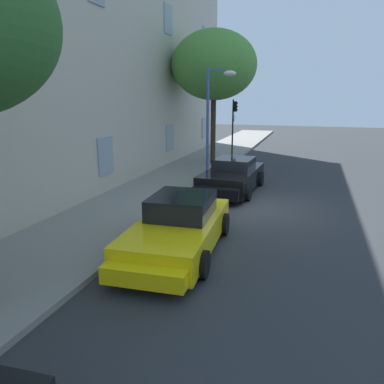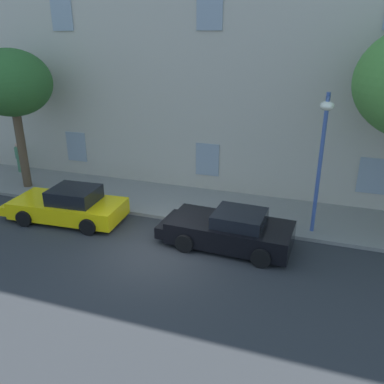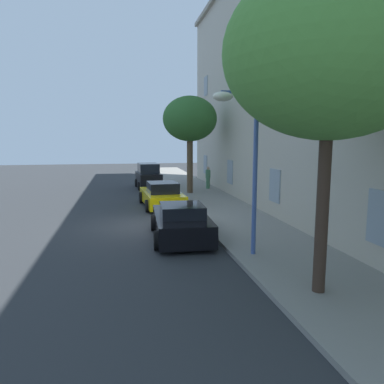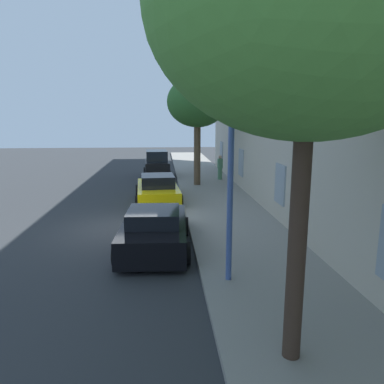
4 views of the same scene
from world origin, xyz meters
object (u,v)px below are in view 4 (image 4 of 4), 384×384
(pedestrian_admiring, at_px, (220,167))
(tree_midblock, at_px, (197,103))
(sportscar_yellow_flank, at_px, (155,229))
(sportscar_red_lead, at_px, (157,190))
(street_lamp, at_px, (212,133))
(hatchback_parked, at_px, (157,166))
(tree_near_kerb, at_px, (311,5))

(pedestrian_admiring, bearing_deg, tree_midblock, -42.54)
(sportscar_yellow_flank, xyz_separation_m, tree_midblock, (-10.42, 2.31, 4.35))
(sportscar_yellow_flank, bearing_deg, sportscar_red_lead, -179.85)
(tree_midblock, height_order, street_lamp, tree_midblock)
(sportscar_red_lead, height_order, street_lamp, street_lamp)
(hatchback_parked, relative_size, street_lamp, 0.72)
(sportscar_red_lead, height_order, tree_midblock, tree_midblock)
(sportscar_red_lead, distance_m, street_lamp, 10.06)
(tree_midblock, relative_size, pedestrian_admiring, 4.02)
(tree_midblock, bearing_deg, sportscar_yellow_flank, -12.48)
(hatchback_parked, height_order, tree_midblock, tree_midblock)
(tree_near_kerb, relative_size, tree_midblock, 1.16)
(sportscar_yellow_flank, xyz_separation_m, street_lamp, (2.86, 1.40, 3.10))
(hatchback_parked, distance_m, pedestrian_admiring, 4.58)
(hatchback_parked, height_order, pedestrian_admiring, hatchback_parked)
(hatchback_parked, height_order, tree_near_kerb, tree_near_kerb)
(hatchback_parked, xyz_separation_m, tree_near_kerb, (20.08, 2.53, 4.72))
(tree_midblock, height_order, pedestrian_admiring, tree_midblock)
(sportscar_red_lead, xyz_separation_m, hatchback_parked, (-7.60, -0.15, 0.24))
(street_lamp, bearing_deg, sportscar_red_lead, -171.51)
(tree_midblock, bearing_deg, hatchback_parked, -146.78)
(sportscar_yellow_flank, bearing_deg, pedestrian_admiring, 162.02)
(sportscar_red_lead, bearing_deg, tree_midblock, 148.72)
(sportscar_red_lead, distance_m, hatchback_parked, 7.61)
(tree_midblock, bearing_deg, street_lamp, -3.92)
(tree_near_kerb, bearing_deg, sportscar_red_lead, -169.21)
(sportscar_yellow_flank, relative_size, tree_midblock, 0.75)
(street_lamp, height_order, pedestrian_admiring, street_lamp)
(sportscar_red_lead, relative_size, street_lamp, 0.97)
(hatchback_parked, bearing_deg, tree_midblock, 33.22)
(tree_midblock, distance_m, street_lamp, 13.38)
(sportscar_red_lead, relative_size, hatchback_parked, 1.36)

